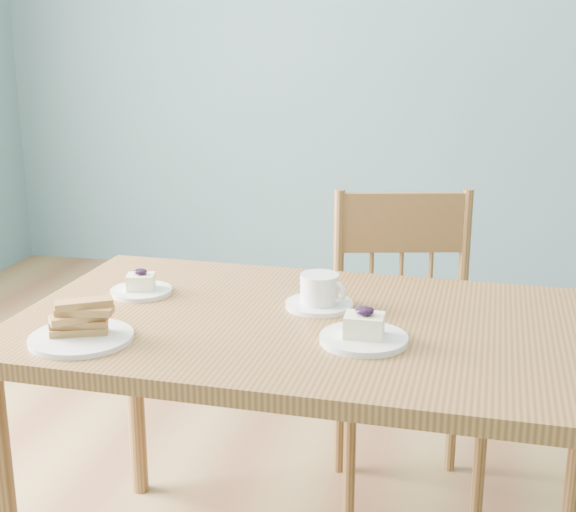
{
  "coord_description": "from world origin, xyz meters",
  "views": [
    {
      "loc": [
        0.05,
        -1.76,
        1.32
      ],
      "look_at": [
        -0.32,
        -0.09,
        0.84
      ],
      "focal_mm": 50.0,
      "sensor_mm": 36.0,
      "label": 1
    }
  ],
  "objects_px": {
    "dining_chair": "(406,350)",
    "coffee_cup": "(320,293)",
    "dining_table": "(318,351)",
    "cheesecake_plate_near": "(364,333)",
    "biscotti_plate": "(81,329)",
    "cheesecake_plate_far": "(141,287)"
  },
  "relations": [
    {
      "from": "biscotti_plate",
      "to": "dining_chair",
      "type": "bearing_deg",
      "value": 49.61
    },
    {
      "from": "dining_chair",
      "to": "coffee_cup",
      "type": "height_order",
      "value": "dining_chair"
    },
    {
      "from": "cheesecake_plate_far",
      "to": "coffee_cup",
      "type": "distance_m",
      "value": 0.44
    },
    {
      "from": "dining_table",
      "to": "cheesecake_plate_far",
      "type": "xyz_separation_m",
      "value": [
        -0.45,
        0.09,
        0.09
      ]
    },
    {
      "from": "dining_table",
      "to": "biscotti_plate",
      "type": "bearing_deg",
      "value": -152.07
    },
    {
      "from": "dining_table",
      "to": "biscotti_plate",
      "type": "distance_m",
      "value": 0.51
    },
    {
      "from": "cheesecake_plate_near",
      "to": "dining_chair",
      "type": "bearing_deg",
      "value": 85.46
    },
    {
      "from": "dining_table",
      "to": "dining_chair",
      "type": "height_order",
      "value": "dining_chair"
    },
    {
      "from": "dining_table",
      "to": "cheesecake_plate_far",
      "type": "relative_size",
      "value": 9.15
    },
    {
      "from": "dining_table",
      "to": "coffee_cup",
      "type": "bearing_deg",
      "value": 99.54
    },
    {
      "from": "cheesecake_plate_near",
      "to": "cheesecake_plate_far",
      "type": "height_order",
      "value": "cheesecake_plate_near"
    },
    {
      "from": "dining_table",
      "to": "coffee_cup",
      "type": "xyz_separation_m",
      "value": [
        -0.01,
        0.09,
        0.1
      ]
    },
    {
      "from": "dining_table",
      "to": "dining_chair",
      "type": "bearing_deg",
      "value": 74.0
    },
    {
      "from": "dining_table",
      "to": "coffee_cup",
      "type": "relative_size",
      "value": 8.65
    },
    {
      "from": "dining_chair",
      "to": "biscotti_plate",
      "type": "relative_size",
      "value": 4.19
    },
    {
      "from": "dining_chair",
      "to": "cheesecake_plate_far",
      "type": "distance_m",
      "value": 0.79
    },
    {
      "from": "dining_table",
      "to": "cheesecake_plate_near",
      "type": "xyz_separation_m",
      "value": [
        0.11,
        -0.1,
        0.09
      ]
    },
    {
      "from": "cheesecake_plate_near",
      "to": "biscotti_plate",
      "type": "xyz_separation_m",
      "value": [
        -0.57,
        -0.12,
        0.01
      ]
    },
    {
      "from": "coffee_cup",
      "to": "dining_table",
      "type": "bearing_deg",
      "value": -60.72
    },
    {
      "from": "dining_chair",
      "to": "coffee_cup",
      "type": "distance_m",
      "value": 0.53
    },
    {
      "from": "dining_table",
      "to": "cheesecake_plate_near",
      "type": "bearing_deg",
      "value": -40.28
    },
    {
      "from": "cheesecake_plate_near",
      "to": "dining_table",
      "type": "bearing_deg",
      "value": 137.81
    }
  ]
}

